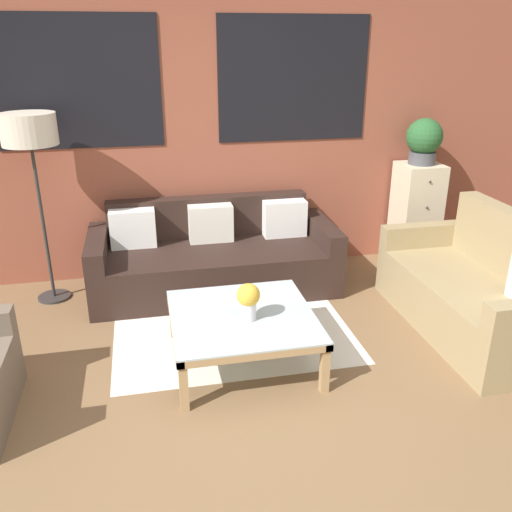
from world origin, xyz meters
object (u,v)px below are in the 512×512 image
(drawer_cabinet, at_px, (415,214))
(potted_plant, at_px, (424,140))
(couch_dark, at_px, (214,258))
(flower_vase, at_px, (248,299))
(floor_lamp, at_px, (30,137))
(settee_vintage, at_px, (477,293))
(coffee_table, at_px, (242,321))

(drawer_cabinet, height_order, potted_plant, potted_plant)
(couch_dark, xyz_separation_m, flower_vase, (0.05, -1.37, 0.25))
(floor_lamp, height_order, potted_plant, floor_lamp)
(settee_vintage, distance_m, floor_lamp, 3.73)
(drawer_cabinet, distance_m, flower_vase, 2.57)
(drawer_cabinet, bearing_deg, couch_dark, -174.33)
(floor_lamp, bearing_deg, flower_vase, -43.99)
(couch_dark, relative_size, flower_vase, 8.33)
(couch_dark, distance_m, drawer_cabinet, 2.10)
(potted_plant, bearing_deg, coffee_table, -143.94)
(settee_vintage, bearing_deg, potted_plant, 82.62)
(potted_plant, height_order, flower_vase, potted_plant)
(coffee_table, bearing_deg, drawer_cabinet, 36.06)
(drawer_cabinet, xyz_separation_m, flower_vase, (-2.03, -1.57, 0.02))
(settee_vintage, bearing_deg, flower_vase, -174.99)
(potted_plant, xyz_separation_m, flower_vase, (-2.03, -1.57, -0.72))
(couch_dark, distance_m, coffee_table, 1.29)
(floor_lamp, bearing_deg, couch_dark, -2.54)
(settee_vintage, bearing_deg, floor_lamp, 159.15)
(flower_vase, bearing_deg, potted_plant, 37.77)
(couch_dark, height_order, coffee_table, couch_dark)
(couch_dark, relative_size, settee_vintage, 1.30)
(potted_plant, relative_size, flower_vase, 1.67)
(couch_dark, distance_m, potted_plant, 2.30)
(drawer_cabinet, bearing_deg, coffee_table, -143.94)
(couch_dark, bearing_deg, drawer_cabinet, 5.67)
(potted_plant, bearing_deg, couch_dark, -174.32)
(drawer_cabinet, bearing_deg, floor_lamp, -177.66)
(settee_vintage, relative_size, drawer_cabinet, 1.65)
(settee_vintage, height_order, coffee_table, settee_vintage)
(coffee_table, xyz_separation_m, floor_lamp, (-1.45, 1.36, 1.09))
(drawer_cabinet, relative_size, flower_vase, 3.87)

